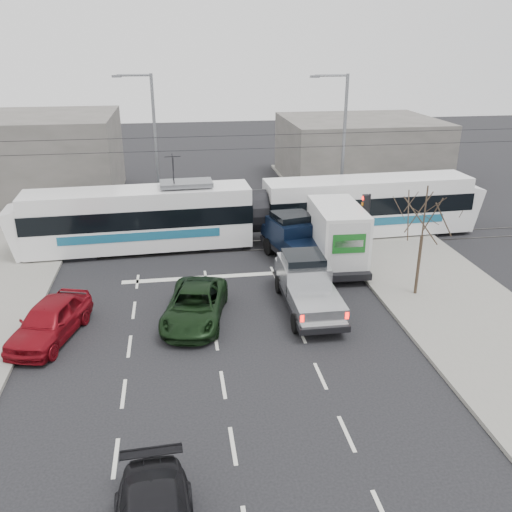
{
  "coord_description": "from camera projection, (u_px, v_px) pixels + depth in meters",
  "views": [
    {
      "loc": [
        -2.91,
        -18.39,
        10.89
      ],
      "look_at": [
        0.49,
        3.99,
        1.8
      ],
      "focal_mm": 38.0,
      "sensor_mm": 36.0,
      "label": 1
    }
  ],
  "objects": [
    {
      "name": "building_right",
      "position": [
        359.0,
        150.0,
        44.1
      ],
      "size": [
        12.0,
        10.0,
        5.0
      ],
      "primitive_type": "cube",
      "color": "slate",
      "rests_on": "ground"
    },
    {
      "name": "navy_pickup",
      "position": [
        297.0,
        240.0,
        28.09
      ],
      "size": [
        3.4,
        6.1,
        2.43
      ],
      "rotation": [
        0.0,
        0.0,
        0.24
      ],
      "color": "black",
      "rests_on": "ground"
    },
    {
      "name": "building_left",
      "position": [
        17.0,
        158.0,
        38.45
      ],
      "size": [
        14.0,
        10.0,
        6.0
      ],
      "primitive_type": "cube",
      "color": "slate",
      "rests_on": "ground"
    },
    {
      "name": "catenary",
      "position": [
        230.0,
        179.0,
        29.07
      ],
      "size": [
        60.0,
        0.2,
        7.0
      ],
      "color": "black",
      "rests_on": "ground"
    },
    {
      "name": "red_car",
      "position": [
        50.0,
        321.0,
        20.92
      ],
      "size": [
        3.08,
        4.86,
        1.54
      ],
      "primitive_type": "imported",
      "rotation": [
        0.0,
        0.0,
        -0.3
      ],
      "color": "maroon",
      "rests_on": "ground"
    },
    {
      "name": "silver_pickup",
      "position": [
        307.0,
        284.0,
        23.43
      ],
      "size": [
        2.16,
        5.87,
        2.12
      ],
      "rotation": [
        0.0,
        0.0,
        -0.01
      ],
      "color": "black",
      "rests_on": "ground"
    },
    {
      "name": "street_lamp_far",
      "position": [
        152.0,
        139.0,
        33.53
      ],
      "size": [
        2.38,
        0.25,
        9.0
      ],
      "color": "slate",
      "rests_on": "ground"
    },
    {
      "name": "tram",
      "position": [
        257.0,
        212.0,
        30.53
      ],
      "size": [
        25.23,
        3.54,
        5.13
      ],
      "rotation": [
        0.0,
        0.0,
        0.04
      ],
      "color": "white",
      "rests_on": "ground"
    },
    {
      "name": "rails",
      "position": [
        231.0,
        247.0,
        30.51
      ],
      "size": [
        60.0,
        1.6,
        0.03
      ],
      "primitive_type": "cube",
      "color": "#33302D",
      "rests_on": "ground"
    },
    {
      "name": "sidewalk_right",
      "position": [
        472.0,
        318.0,
        22.57
      ],
      "size": [
        6.0,
        60.0,
        0.15
      ],
      "primitive_type": "cube",
      "color": "gray",
      "rests_on": "ground"
    },
    {
      "name": "green_car",
      "position": [
        195.0,
        306.0,
        22.29
      ],
      "size": [
        3.24,
        5.31,
        1.38
      ],
      "primitive_type": "imported",
      "rotation": [
        0.0,
        0.0,
        -0.21
      ],
      "color": "black",
      "rests_on": "ground"
    },
    {
      "name": "traffic_signal",
      "position": [
        366.0,
        214.0,
        27.18
      ],
      "size": [
        0.44,
        0.44,
        3.6
      ],
      "color": "black",
      "rests_on": "ground"
    },
    {
      "name": "bare_tree",
      "position": [
        424.0,
        217.0,
        23.28
      ],
      "size": [
        2.4,
        2.4,
        5.0
      ],
      "color": "#47382B",
      "rests_on": "ground"
    },
    {
      "name": "box_truck",
      "position": [
        334.0,
        234.0,
        27.75
      ],
      "size": [
        2.5,
        6.59,
        3.25
      ],
      "rotation": [
        0.0,
        0.0,
        -0.04
      ],
      "color": "black",
      "rests_on": "ground"
    },
    {
      "name": "street_lamp_near",
      "position": [
        341.0,
        140.0,
        33.3
      ],
      "size": [
        2.38,
        0.25,
        9.0
      ],
      "color": "slate",
      "rests_on": "ground"
    },
    {
      "name": "ground",
      "position": [
        259.0,
        336.0,
        21.34
      ],
      "size": [
        120.0,
        120.0,
        0.0
      ],
      "primitive_type": "plane",
      "color": "black",
      "rests_on": "ground"
    }
  ]
}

